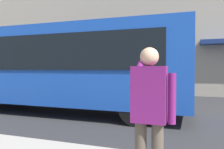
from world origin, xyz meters
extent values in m
plane|color=#2B2B2D|center=(0.00, 0.00, 0.00)|extent=(60.00, 60.00, 0.00)
cube|color=#1947AD|center=(3.51, 0.13, 1.70)|extent=(9.00, 2.50, 2.60)
cube|color=black|center=(3.51, 1.39, 2.10)|extent=(7.60, 0.06, 1.10)
cylinder|color=black|center=(6.51, -0.97, 0.50)|extent=(1.00, 0.28, 1.00)
cylinder|color=black|center=(0.51, -0.97, 0.50)|extent=(1.00, 0.28, 1.00)
cylinder|color=black|center=(0.51, 1.23, 0.50)|extent=(1.00, 0.28, 1.00)
cube|color=#6B1960|center=(-0.47, 4.70, 1.30)|extent=(0.40, 0.24, 0.66)
sphere|color=#D8A884|center=(-0.47, 4.70, 1.74)|extent=(0.22, 0.22, 0.22)
cylinder|color=#6B1960|center=(-0.73, 4.70, 1.26)|extent=(0.09, 0.09, 0.58)
cylinder|color=#6B1960|center=(-0.29, 4.54, 1.52)|extent=(0.09, 0.48, 0.37)
cube|color=black|center=(-0.37, 4.40, 1.72)|extent=(0.07, 0.01, 0.14)
camera|label=1|loc=(-0.96, 7.37, 1.61)|focal=36.65mm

